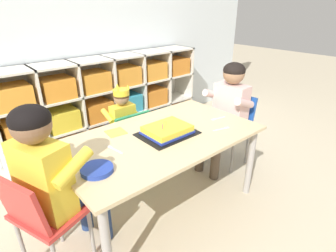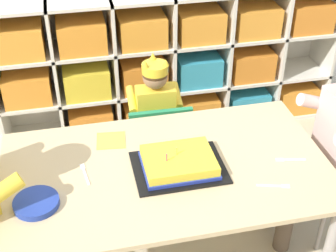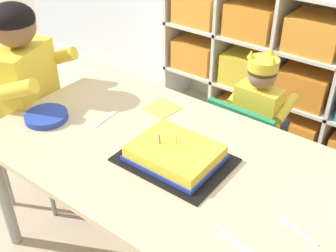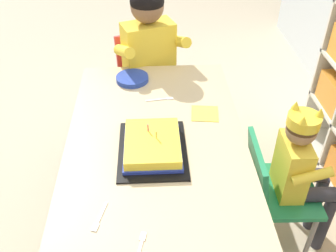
{
  "view_description": "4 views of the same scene",
  "coord_description": "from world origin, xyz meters",
  "px_view_note": "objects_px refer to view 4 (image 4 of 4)",
  "views": [
    {
      "loc": [
        -1.07,
        -1.33,
        1.47
      ],
      "look_at": [
        0.09,
        0.02,
        0.66
      ],
      "focal_mm": 28.96,
      "sensor_mm": 36.0,
      "label": 1
    },
    {
      "loc": [
        -0.34,
        -1.57,
        1.95
      ],
      "look_at": [
        0.02,
        0.07,
        0.78
      ],
      "focal_mm": 51.41,
      "sensor_mm": 36.0,
      "label": 2
    },
    {
      "loc": [
        0.74,
        -0.98,
        1.56
      ],
      "look_at": [
        -0.01,
        0.02,
        0.73
      ],
      "focal_mm": 44.08,
      "sensor_mm": 36.0,
      "label": 3
    },
    {
      "loc": [
        1.32,
        -0.02,
        1.73
      ],
      "look_at": [
        0.01,
        0.05,
        0.72
      ],
      "focal_mm": 41.23,
      "sensor_mm": 36.0,
      "label": 4
    }
  ],
  "objects_px": {
    "child_with_crown": "(302,165)",
    "birthday_cake_on_tray": "(152,146)",
    "fork_scattered_mid_table": "(99,218)",
    "adult_helper_seated": "(152,59)",
    "classroom_chair_adult_side": "(147,79)",
    "paper_plate_stack": "(132,78)",
    "fork_near_cake_tray": "(141,246)",
    "activity_table": "(157,155)",
    "fork_at_table_front_edge": "(161,99)",
    "classroom_chair_blue": "(273,187)"
  },
  "relations": [
    {
      "from": "child_with_crown",
      "to": "birthday_cake_on_tray",
      "type": "distance_m",
      "value": 0.69
    },
    {
      "from": "fork_scattered_mid_table",
      "to": "adult_helper_seated",
      "type": "bearing_deg",
      "value": 5.19
    },
    {
      "from": "classroom_chair_adult_side",
      "to": "adult_helper_seated",
      "type": "xyz_separation_m",
      "value": [
        0.11,
        0.04,
        0.2
      ]
    },
    {
      "from": "paper_plate_stack",
      "to": "fork_near_cake_tray",
      "type": "xyz_separation_m",
      "value": [
        1.08,
        0.05,
        -0.01
      ]
    },
    {
      "from": "fork_near_cake_tray",
      "to": "paper_plate_stack",
      "type": "bearing_deg",
      "value": -165.35
    },
    {
      "from": "birthday_cake_on_tray",
      "to": "fork_scattered_mid_table",
      "type": "xyz_separation_m",
      "value": [
        0.36,
        -0.2,
        -0.03
      ]
    },
    {
      "from": "activity_table",
      "to": "fork_scattered_mid_table",
      "type": "xyz_separation_m",
      "value": [
        0.41,
        -0.22,
        0.07
      ]
    },
    {
      "from": "activity_table",
      "to": "fork_at_table_front_edge",
      "type": "height_order",
      "value": "fork_at_table_front_edge"
    },
    {
      "from": "fork_near_cake_tray",
      "to": "fork_scattered_mid_table",
      "type": "relative_size",
      "value": 0.98
    },
    {
      "from": "child_with_crown",
      "to": "adult_helper_seated",
      "type": "relative_size",
      "value": 0.8
    },
    {
      "from": "paper_plate_stack",
      "to": "fork_at_table_front_edge",
      "type": "height_order",
      "value": "paper_plate_stack"
    },
    {
      "from": "adult_helper_seated",
      "to": "paper_plate_stack",
      "type": "distance_m",
      "value": 0.23
    },
    {
      "from": "fork_at_table_front_edge",
      "to": "fork_scattered_mid_table",
      "type": "relative_size",
      "value": 1.08
    },
    {
      "from": "paper_plate_stack",
      "to": "classroom_chair_blue",
      "type": "bearing_deg",
      "value": 47.32
    },
    {
      "from": "child_with_crown",
      "to": "fork_at_table_front_edge",
      "type": "xyz_separation_m",
      "value": [
        -0.42,
        -0.62,
        0.1
      ]
    },
    {
      "from": "adult_helper_seated",
      "to": "fork_scattered_mid_table",
      "type": "height_order",
      "value": "adult_helper_seated"
    },
    {
      "from": "child_with_crown",
      "to": "paper_plate_stack",
      "type": "bearing_deg",
      "value": 53.02
    },
    {
      "from": "classroom_chair_adult_side",
      "to": "paper_plate_stack",
      "type": "xyz_separation_m",
      "value": [
        0.31,
        -0.08,
        0.19
      ]
    },
    {
      "from": "child_with_crown",
      "to": "fork_scattered_mid_table",
      "type": "xyz_separation_m",
      "value": [
        0.34,
        -0.87,
        0.1
      ]
    },
    {
      "from": "adult_helper_seated",
      "to": "paper_plate_stack",
      "type": "bearing_deg",
      "value": -140.17
    },
    {
      "from": "classroom_chair_blue",
      "to": "birthday_cake_on_tray",
      "type": "height_order",
      "value": "birthday_cake_on_tray"
    },
    {
      "from": "fork_near_cake_tray",
      "to": "fork_at_table_front_edge",
      "type": "relative_size",
      "value": 0.91
    },
    {
      "from": "classroom_chair_adult_side",
      "to": "birthday_cake_on_tray",
      "type": "relative_size",
      "value": 1.84
    },
    {
      "from": "classroom_chair_adult_side",
      "to": "paper_plate_stack",
      "type": "height_order",
      "value": "classroom_chair_adult_side"
    },
    {
      "from": "classroom_chair_blue",
      "to": "fork_at_table_front_edge",
      "type": "xyz_separation_m",
      "value": [
        -0.42,
        -0.52,
        0.24
      ]
    },
    {
      "from": "birthday_cake_on_tray",
      "to": "paper_plate_stack",
      "type": "relative_size",
      "value": 2.18
    },
    {
      "from": "paper_plate_stack",
      "to": "activity_table",
      "type": "bearing_deg",
      "value": 12.27
    },
    {
      "from": "birthday_cake_on_tray",
      "to": "classroom_chair_blue",
      "type": "bearing_deg",
      "value": 87.91
    },
    {
      "from": "activity_table",
      "to": "classroom_chair_adult_side",
      "type": "height_order",
      "value": "classroom_chair_adult_side"
    },
    {
      "from": "activity_table",
      "to": "classroom_chair_blue",
      "type": "distance_m",
      "value": 0.58
    },
    {
      "from": "fork_at_table_front_edge",
      "to": "activity_table",
      "type": "bearing_deg",
      "value": 76.17
    },
    {
      "from": "birthday_cake_on_tray",
      "to": "fork_near_cake_tray",
      "type": "distance_m",
      "value": 0.49
    },
    {
      "from": "child_with_crown",
      "to": "adult_helper_seated",
      "type": "height_order",
      "value": "adult_helper_seated"
    },
    {
      "from": "fork_scattered_mid_table",
      "to": "child_with_crown",
      "type": "bearing_deg",
      "value": -53.17
    },
    {
      "from": "activity_table",
      "to": "fork_near_cake_tray",
      "type": "distance_m",
      "value": 0.55
    },
    {
      "from": "paper_plate_stack",
      "to": "adult_helper_seated",
      "type": "bearing_deg",
      "value": 149.5
    },
    {
      "from": "adult_helper_seated",
      "to": "birthday_cake_on_tray",
      "type": "xyz_separation_m",
      "value": [
        0.79,
        -0.01,
        0.0
      ]
    },
    {
      "from": "classroom_chair_adult_side",
      "to": "classroom_chair_blue",
      "type": "bearing_deg",
      "value": -76.95
    },
    {
      "from": "adult_helper_seated",
      "to": "birthday_cake_on_tray",
      "type": "distance_m",
      "value": 0.79
    },
    {
      "from": "child_with_crown",
      "to": "activity_table",
      "type": "bearing_deg",
      "value": 85.29
    },
    {
      "from": "classroom_chair_blue",
      "to": "birthday_cake_on_tray",
      "type": "distance_m",
      "value": 0.63
    },
    {
      "from": "fork_scattered_mid_table",
      "to": "fork_at_table_front_edge",
      "type": "bearing_deg",
      "value": -2.73
    },
    {
      "from": "activity_table",
      "to": "birthday_cake_on_tray",
      "type": "bearing_deg",
      "value": -19.52
    },
    {
      "from": "activity_table",
      "to": "fork_near_cake_tray",
      "type": "bearing_deg",
      "value": -7.16
    },
    {
      "from": "activity_table",
      "to": "classroom_chair_adult_side",
      "type": "bearing_deg",
      "value": -177.15
    },
    {
      "from": "child_with_crown",
      "to": "fork_near_cake_tray",
      "type": "relative_size",
      "value": 6.28
    },
    {
      "from": "adult_helper_seated",
      "to": "classroom_chair_blue",
      "type": "bearing_deg",
      "value": -75.42
    },
    {
      "from": "paper_plate_stack",
      "to": "fork_at_table_front_edge",
      "type": "distance_m",
      "value": 0.25
    },
    {
      "from": "fork_near_cake_tray",
      "to": "adult_helper_seated",
      "type": "bearing_deg",
      "value": -170.95
    },
    {
      "from": "adult_helper_seated",
      "to": "fork_at_table_front_edge",
      "type": "relative_size",
      "value": 7.11
    }
  ]
}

